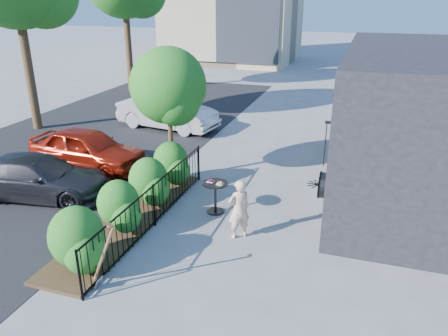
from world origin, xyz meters
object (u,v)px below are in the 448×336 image
(shovel, at_px, (103,261))
(car_darkgrey, at_px, (37,177))
(car_silver, at_px, (167,112))
(woman, at_px, (239,209))
(patio_tree, at_px, (170,91))
(car_red, at_px, (87,149))
(cafe_table, at_px, (215,192))

(shovel, distance_m, car_darkgrey, 5.11)
(shovel, xyz_separation_m, car_darkgrey, (-4.08, 3.09, -0.08))
(car_silver, bearing_deg, woman, -135.73)
(patio_tree, bearing_deg, car_silver, 116.76)
(shovel, height_order, car_red, shovel)
(car_darkgrey, bearing_deg, patio_tree, -63.52)
(shovel, distance_m, car_red, 6.73)
(car_silver, xyz_separation_m, car_darkgrey, (-0.59, -7.25, -0.13))
(shovel, bearing_deg, car_red, 126.77)
(patio_tree, bearing_deg, car_red, 179.43)
(woman, relative_size, car_red, 0.37)
(cafe_table, relative_size, shovel, 0.58)
(shovel, height_order, car_silver, shovel)
(car_darkgrey, bearing_deg, shovel, -136.86)
(patio_tree, bearing_deg, car_darkgrey, -143.77)
(cafe_table, bearing_deg, woman, -47.35)
(patio_tree, distance_m, cafe_table, 3.33)
(woman, bearing_deg, car_silver, -94.34)
(patio_tree, xyz_separation_m, car_darkgrey, (-3.10, -2.27, -2.17))
(patio_tree, bearing_deg, woman, -42.73)
(woman, relative_size, shovel, 0.95)
(cafe_table, relative_size, car_darkgrey, 0.22)
(shovel, relative_size, car_red, 0.39)
(shovel, xyz_separation_m, car_red, (-4.03, 5.39, -0.01))
(patio_tree, distance_m, car_red, 3.70)
(woman, xyz_separation_m, car_silver, (-5.36, 7.62, -0.01))
(cafe_table, relative_size, car_red, 0.23)
(car_silver, relative_size, car_darkgrey, 1.07)
(car_red, xyz_separation_m, car_silver, (0.54, 4.95, 0.05))
(car_red, distance_m, car_darkgrey, 2.30)
(car_red, bearing_deg, patio_tree, -86.56)
(patio_tree, distance_m, woman, 4.39)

